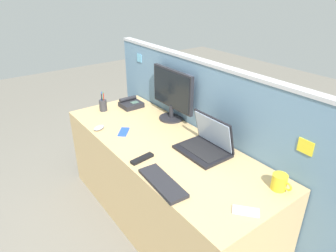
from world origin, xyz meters
name	(u,v)px	position (x,y,z in m)	size (l,w,h in m)	color
ground_plane	(163,217)	(0.00, 0.00, 0.00)	(10.00, 10.00, 0.00)	slate
desk	(163,182)	(0.00, 0.00, 0.36)	(1.92, 0.73, 0.73)	tan
cubicle_divider	(202,137)	(0.00, 0.40, 0.64)	(2.38, 0.08, 1.27)	#6084A3
desktop_monitor	(172,92)	(-0.29, 0.31, 0.96)	(0.50, 0.21, 0.43)	#232328
laptop	(207,143)	(0.28, 0.18, 0.79)	(0.35, 0.27, 0.26)	black
desk_phone	(131,104)	(-0.74, 0.16, 0.75)	(0.17, 0.19, 0.08)	#232328
keyboard_main	(162,183)	(0.41, -0.29, 0.74)	(0.37, 0.13, 0.02)	#232328
computer_mouse_right_hand	(99,128)	(-0.47, -0.29, 0.74)	(0.06, 0.10, 0.03)	#9EA0A8
pen_cup	(103,105)	(-0.80, -0.09, 0.78)	(0.07, 0.07, 0.18)	#333338
cell_phone_silver_slab	(246,211)	(0.86, -0.08, 0.73)	(0.07, 0.14, 0.01)	#B7BAC1
cell_phone_blue_case	(124,132)	(-0.31, -0.15, 0.73)	(0.07, 0.14, 0.01)	blue
tv_remote	(142,159)	(0.11, -0.25, 0.74)	(0.04, 0.17, 0.02)	black
coffee_mug	(280,182)	(0.84, 0.22, 0.77)	(0.13, 0.09, 0.10)	yellow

